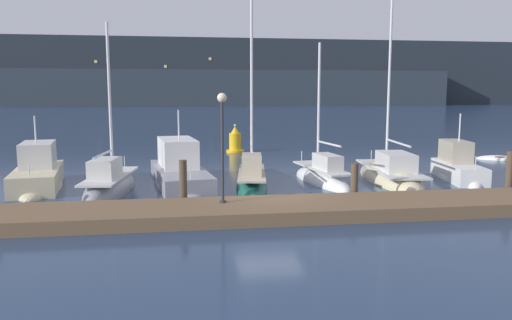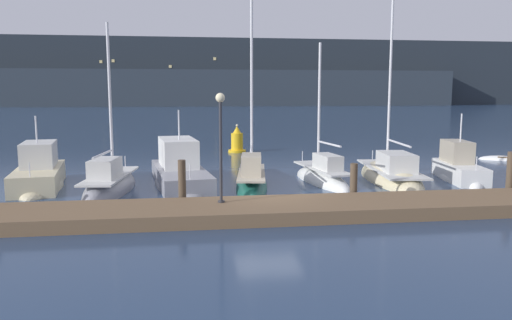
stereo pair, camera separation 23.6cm
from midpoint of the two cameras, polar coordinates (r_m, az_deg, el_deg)
name	(u,v)px [view 1 (the left image)]	position (r m, az deg, el deg)	size (l,w,h in m)	color
ground_plane	(269,203)	(19.15, 1.15, -4.92)	(400.00, 400.00, 0.00)	navy
dock	(280,210)	(17.13, 2.31, -5.68)	(28.16, 2.80, 0.45)	brown
mooring_pile_1	(183,184)	(18.31, -8.68, -2.76)	(0.28, 0.28, 1.78)	#4C3D2D
mooring_pile_2	(354,183)	(19.42, 10.83, -2.59)	(0.28, 0.28, 1.52)	#4C3D2D
mooring_pile_3	(509,174)	(22.38, 26.69, -1.48)	(0.28, 0.28, 1.85)	#4C3D2D
motorboat_berth_1	(38,180)	(24.16, -23.90, -2.11)	(2.83, 6.04, 3.83)	beige
sailboat_berth_2	(110,189)	(22.10, -16.63, -3.18)	(2.34, 5.94, 7.94)	gray
motorboat_berth_3	(180,176)	(23.18, -9.00, -1.76)	(3.24, 7.44, 3.88)	gray
sailboat_berth_4	(252,184)	(21.91, -0.80, -2.79)	(2.16, 5.83, 8.98)	#195647
sailboat_berth_5	(322,179)	(23.48, 7.23, -2.22)	(2.04, 5.62, 7.10)	white
sailboat_berth_6	(390,178)	(24.75, 14.78, -1.96)	(2.99, 7.49, 9.41)	beige
motorboat_berth_7	(457,174)	(25.89, 21.79, -1.45)	(2.28, 4.87, 3.86)	white
channel_buoy	(235,142)	(34.89, -2.60, 2.09)	(1.25, 1.25, 1.97)	gold
dock_lamppost	(222,129)	(16.85, -4.29, 3.52)	(0.32, 0.32, 3.73)	#2D2D33
hillside_backdrop	(193,75)	(154.97, -7.25, 9.61)	(240.00, 23.00, 19.81)	#232B33
rowboat_adrift	(500,160)	(34.47, 25.91, 0.02)	(2.83, 2.36, 0.56)	white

